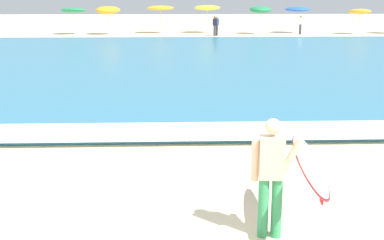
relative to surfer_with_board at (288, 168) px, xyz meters
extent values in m
cube|color=teal|center=(-1.69, 18.67, -0.96)|extent=(120.00, 28.00, 0.14)
cube|color=white|center=(-1.69, 5.27, -0.88)|extent=(120.00, 1.71, 0.01)
cylinder|color=#338E56|center=(-0.32, 0.03, -0.59)|extent=(0.15, 0.15, 0.88)
cylinder|color=#338E56|center=(-0.14, 0.01, -0.59)|extent=(0.15, 0.15, 0.88)
cube|color=beige|center=(-0.23, 0.02, 0.15)|extent=(0.36, 0.25, 0.60)
sphere|color=beige|center=(-0.23, 0.02, 0.59)|extent=(0.22, 0.22, 0.22)
cylinder|color=beige|center=(-0.46, 0.05, 0.10)|extent=(0.10, 0.10, 0.58)
cylinder|color=beige|center=(0.04, 0.02, 0.17)|extent=(0.32, 0.13, 0.51)
ellipsoid|color=white|center=(0.27, -0.02, 0.10)|extent=(0.49, 2.49, 0.15)
ellipsoid|color=red|center=(0.27, -0.02, 0.08)|extent=(0.53, 2.59, 0.11)
cube|color=red|center=(0.17, -1.01, -0.01)|extent=(0.03, 0.14, 0.14)
cylinder|color=beige|center=(-9.72, 36.99, -0.06)|extent=(0.05, 0.05, 1.94)
ellipsoid|color=#23844C|center=(-9.72, 36.99, 0.98)|extent=(2.05, 2.08, 0.54)
cylinder|color=beige|center=(-6.85, 36.76, -0.06)|extent=(0.05, 0.05, 1.93)
ellipsoid|color=#F4A31E|center=(-6.85, 36.76, 0.99)|extent=(2.00, 2.05, 0.78)
cylinder|color=beige|center=(-2.54, 38.10, 0.02)|extent=(0.05, 0.05, 2.10)
ellipsoid|color=#F4A31E|center=(-2.54, 38.10, 1.13)|extent=(2.30, 2.31, 0.45)
cylinder|color=beige|center=(1.47, 38.32, 0.02)|extent=(0.05, 0.05, 2.10)
ellipsoid|color=yellow|center=(1.47, 38.32, 1.13)|extent=(2.25, 2.25, 0.44)
cylinder|color=beige|center=(5.84, 36.93, -0.05)|extent=(0.05, 0.05, 1.95)
ellipsoid|color=#23844C|center=(5.84, 36.93, 1.01)|extent=(1.79, 1.82, 0.69)
cylinder|color=beige|center=(9.21, 37.93, -0.05)|extent=(0.05, 0.05, 1.96)
ellipsoid|color=blue|center=(9.21, 37.93, 1.00)|extent=(2.16, 2.17, 0.45)
cylinder|color=beige|center=(14.19, 36.60, -0.12)|extent=(0.05, 0.05, 1.81)
ellipsoid|color=#F4A31E|center=(14.19, 36.60, 0.85)|extent=(1.83, 1.85, 0.54)
cylinder|color=#383842|center=(2.08, 35.55, -0.61)|extent=(0.20, 0.20, 0.84)
cube|color=#2D4CA5|center=(2.08, 35.55, 0.08)|extent=(0.32, 0.20, 0.54)
sphere|color=tan|center=(2.08, 35.55, 0.45)|extent=(0.20, 0.20, 0.20)
cylinder|color=#383842|center=(1.87, 35.25, -0.61)|extent=(0.20, 0.20, 0.84)
cube|color=black|center=(1.87, 35.25, 0.08)|extent=(0.32, 0.20, 0.54)
sphere|color=brown|center=(1.87, 35.25, 0.45)|extent=(0.20, 0.20, 0.20)
cylinder|color=#383842|center=(9.19, 36.52, -0.61)|extent=(0.20, 0.20, 0.84)
cube|color=white|center=(9.19, 36.52, 0.08)|extent=(0.32, 0.20, 0.54)
sphere|color=#9E7051|center=(9.19, 36.52, 0.45)|extent=(0.20, 0.20, 0.20)
camera|label=1|loc=(-1.58, -6.62, 2.34)|focal=47.95mm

